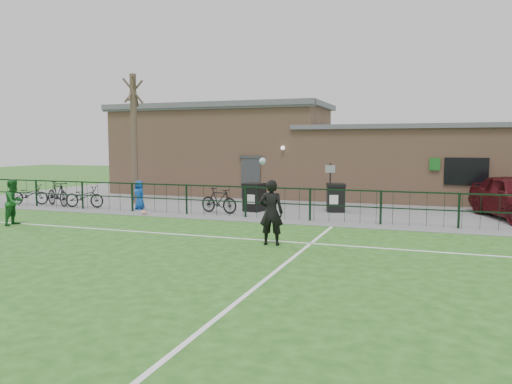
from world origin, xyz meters
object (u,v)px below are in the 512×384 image
(bare_tree, at_px, (134,139))
(ball_ground, at_px, (144,213))
(sign_post, at_px, (330,188))
(spectator_child, at_px, (139,195))
(bicycle_a, at_px, (29,194))
(bicycle_d, at_px, (219,201))
(wheelie_bin_left, at_px, (255,198))
(bicycle_c, at_px, (84,197))
(bicycle_b, at_px, (57,194))
(outfield_player, at_px, (14,202))
(wheelie_bin_right, at_px, (336,199))

(bare_tree, xyz_separation_m, ball_ground, (2.50, -3.22, -2.90))
(sign_post, bearing_deg, spectator_child, -166.09)
(bicycle_a, bearing_deg, bicycle_d, -106.91)
(wheelie_bin_left, distance_m, bicycle_c, 7.56)
(bicycle_b, xyz_separation_m, outfield_player, (2.26, -4.65, 0.21))
(sign_post, height_order, bicycle_c, sign_post)
(outfield_player, bearing_deg, wheelie_bin_left, -54.52)
(bicycle_a, distance_m, outfield_player, 6.09)
(bare_tree, bearing_deg, bicycle_b, -141.70)
(wheelie_bin_right, xyz_separation_m, outfield_player, (-9.83, -7.00, 0.23))
(ball_ground, bearing_deg, bicycle_b, 167.90)
(bicycle_a, xyz_separation_m, ball_ground, (6.81, -1.14, -0.38))
(wheelie_bin_left, distance_m, outfield_player, 8.97)
(wheelie_bin_right, xyz_separation_m, bicycle_b, (-12.09, -2.36, 0.02))
(outfield_player, bearing_deg, bare_tree, -10.37)
(wheelie_bin_right, bearing_deg, bicycle_a, 174.44)
(bare_tree, height_order, wheelie_bin_right, bare_tree)
(wheelie_bin_left, relative_size, bicycle_b, 0.58)
(bicycle_c, distance_m, outfield_player, 4.72)
(bicycle_a, relative_size, outfield_player, 1.11)
(sign_post, relative_size, spectator_child, 1.63)
(wheelie_bin_left, bearing_deg, bicycle_b, -160.14)
(bicycle_a, bearing_deg, sign_post, -99.56)
(sign_post, distance_m, bicycle_d, 4.56)
(wheelie_bin_right, height_order, bicycle_b, bicycle_b)
(wheelie_bin_left, distance_m, sign_post, 3.13)
(bicycle_a, relative_size, bicycle_b, 0.95)
(spectator_child, bearing_deg, ball_ground, -33.55)
(wheelie_bin_right, distance_m, bicycle_c, 10.89)
(wheelie_bin_left, relative_size, spectator_child, 0.87)
(sign_post, relative_size, bicycle_a, 1.14)
(bicycle_a, relative_size, spectator_child, 1.43)
(bicycle_c, distance_m, spectator_child, 2.65)
(sign_post, bearing_deg, outfield_player, -144.69)
(wheelie_bin_left, relative_size, outfield_player, 0.68)
(bicycle_a, bearing_deg, bicycle_b, -109.50)
(sign_post, distance_m, outfield_player, 11.80)
(spectator_child, xyz_separation_m, outfield_player, (-1.84, -4.89, 0.15))
(wheelie_bin_right, bearing_deg, bicycle_d, -169.78)
(bicycle_d, bearing_deg, bare_tree, 81.25)
(ball_ground, bearing_deg, wheelie_bin_right, 26.64)
(bicycle_c, xyz_separation_m, bicycle_d, (6.30, 0.30, 0.04))
(spectator_child, relative_size, ball_ground, 6.16)
(spectator_child, bearing_deg, wheelie_bin_right, 32.63)
(sign_post, relative_size, bicycle_b, 1.08)
(wheelie_bin_left, xyz_separation_m, spectator_child, (-4.80, -1.15, 0.08))
(wheelie_bin_right, height_order, bicycle_d, wheelie_bin_right)
(sign_post, xyz_separation_m, bicycle_b, (-11.89, -2.17, -0.45))
(sign_post, height_order, ball_ground, sign_post)
(wheelie_bin_right, relative_size, spectator_child, 0.87)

